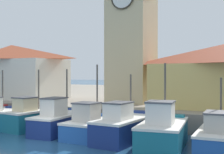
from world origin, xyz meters
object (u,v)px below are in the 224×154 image
(fishing_boat_right_inner, at_px, (125,126))
(fishing_boat_far_right, at_px, (220,136))
(fishing_boat_center, at_px, (61,120))
(fishing_boat_mid_right, at_px, (92,125))
(fishing_boat_right_outer, at_px, (163,131))
(fishing_boat_mid_left, at_px, (33,117))
(warehouse_left, at_px, (12,71))
(clock_tower, at_px, (132,23))

(fishing_boat_right_inner, height_order, fishing_boat_far_right, fishing_boat_right_inner)
(fishing_boat_center, distance_m, fishing_boat_mid_right, 2.56)
(fishing_boat_center, relative_size, fishing_boat_right_outer, 1.06)
(fishing_boat_mid_left, relative_size, fishing_boat_mid_right, 1.00)
(fishing_boat_center, distance_m, warehouse_left, 14.50)
(fishing_boat_right_outer, distance_m, clock_tower, 13.42)
(fishing_boat_right_outer, bearing_deg, fishing_boat_right_inner, 164.97)
(fishing_boat_far_right, bearing_deg, fishing_boat_mid_right, -176.61)
(fishing_boat_right_outer, xyz_separation_m, warehouse_left, (-18.99, 8.38, 3.21))
(fishing_boat_right_outer, distance_m, fishing_boat_far_right, 2.77)
(fishing_boat_right_outer, bearing_deg, clock_tower, 122.28)
(fishing_boat_mid_right, xyz_separation_m, fishing_boat_far_right, (7.10, 0.42, -0.03))
(fishing_boat_mid_right, xyz_separation_m, fishing_boat_right_outer, (4.50, -0.52, 0.13))
(fishing_boat_mid_left, xyz_separation_m, clock_tower, (3.54, 8.48, 7.31))
(fishing_boat_center, xyz_separation_m, fishing_boat_far_right, (9.63, 0.07, -0.11))
(fishing_boat_right_inner, height_order, warehouse_left, warehouse_left)
(fishing_boat_right_inner, bearing_deg, warehouse_left, 154.99)
(fishing_boat_mid_right, relative_size, fishing_boat_far_right, 0.81)
(fishing_boat_right_inner, bearing_deg, fishing_boat_far_right, 3.35)
(fishing_boat_right_inner, height_order, fishing_boat_right_outer, fishing_boat_right_outer)
(warehouse_left, bearing_deg, fishing_boat_mid_left, -37.82)
(fishing_boat_mid_left, relative_size, fishing_boat_center, 0.83)
(fishing_boat_mid_right, height_order, fishing_boat_far_right, fishing_boat_mid_right)
(fishing_boat_center, height_order, fishing_boat_mid_right, fishing_boat_mid_right)
(fishing_boat_center, distance_m, fishing_boat_right_outer, 7.09)
(fishing_boat_center, xyz_separation_m, fishing_boat_right_outer, (7.03, -0.87, 0.05))
(fishing_boat_mid_left, xyz_separation_m, warehouse_left, (-9.43, 7.32, 3.25))
(fishing_boat_center, distance_m, fishing_boat_right_inner, 4.62)
(fishing_boat_mid_right, distance_m, warehouse_left, 16.82)
(fishing_boat_right_outer, bearing_deg, warehouse_left, 156.19)
(fishing_boat_right_inner, relative_size, fishing_boat_right_outer, 1.04)
(fishing_boat_mid_left, bearing_deg, fishing_boat_center, -4.35)
(fishing_boat_far_right, bearing_deg, fishing_boat_center, -179.55)
(fishing_boat_right_outer, distance_m, warehouse_left, 21.01)
(fishing_boat_mid_left, height_order, fishing_boat_center, fishing_boat_center)
(clock_tower, height_order, warehouse_left, clock_tower)
(fishing_boat_mid_left, height_order, fishing_boat_right_outer, fishing_boat_right_outer)
(fishing_boat_far_right, height_order, warehouse_left, warehouse_left)
(fishing_boat_center, distance_m, fishing_boat_far_right, 9.63)
(fishing_boat_mid_right, bearing_deg, fishing_boat_center, 172.23)
(clock_tower, xyz_separation_m, warehouse_left, (-12.97, -1.16, -4.06))
(clock_tower, bearing_deg, fishing_boat_right_inner, -67.91)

